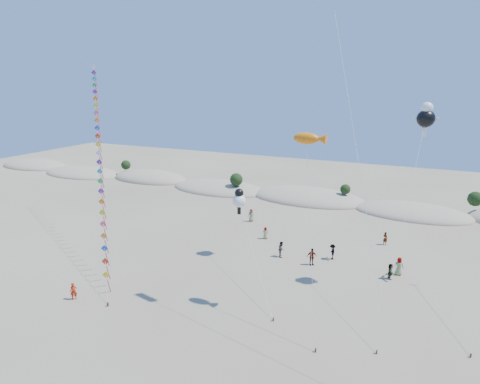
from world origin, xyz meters
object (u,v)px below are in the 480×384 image
kite_train (99,150)px  flyer_foreground (74,291)px  fish_kite (310,139)px  parafoil_kite (333,2)px

kite_train → flyer_foreground: 17.13m
fish_kite → flyer_foreground: 24.04m
parafoil_kite → flyer_foreground: bearing=-158.3°
flyer_foreground → kite_train: bearing=75.1°
kite_train → fish_kite: bearing=-10.1°
fish_kite → parafoil_kite: parafoil_kite is taller
parafoil_kite → flyer_foreground: size_ratio=15.87×
kite_train → flyer_foreground: size_ratio=13.78×
kite_train → fish_kite: 26.17m
parafoil_kite → flyer_foreground: 31.28m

